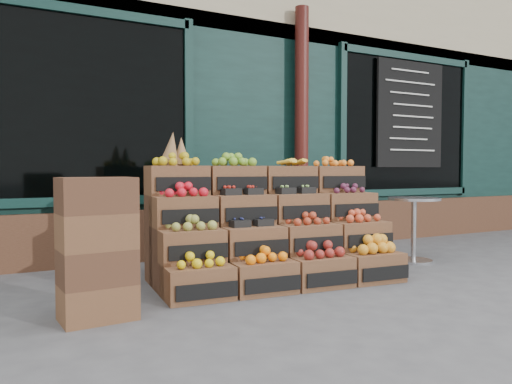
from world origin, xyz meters
name	(u,v)px	position (x,y,z in m)	size (l,w,h in m)	color
ground	(314,293)	(0.00, 0.00, 0.00)	(60.00, 60.00, 0.00)	#4D4D50
shop_facade	(148,93)	(0.00, 5.11, 2.40)	(12.00, 6.24, 4.80)	black
crate_display	(269,234)	(-0.08, 0.66, 0.44)	(2.36, 1.29, 1.42)	brown
spare_crates	(97,249)	(-1.80, 0.08, 0.51)	(0.53, 0.39, 1.01)	brown
bistro_table	(414,222)	(1.82, 0.65, 0.46)	(0.59, 0.59, 0.74)	#B8BBC0
shopkeeper	(85,182)	(-1.45, 2.74, 0.92)	(0.67, 0.44, 1.84)	#1B5F34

